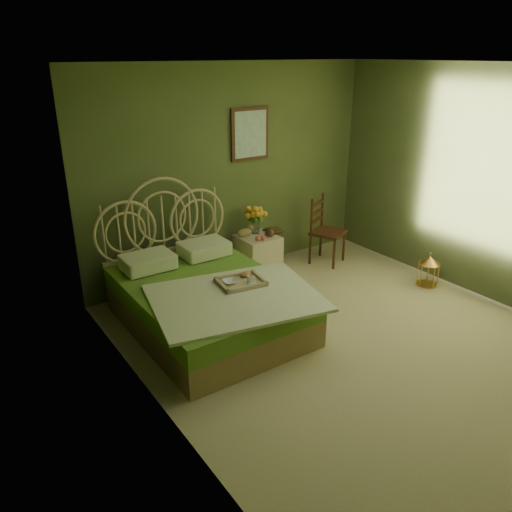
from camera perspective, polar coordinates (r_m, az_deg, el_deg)
floor at (r=5.16m, az=11.11°, el=-9.61°), size 4.50×4.50×0.00m
ceiling at (r=4.40m, az=13.75°, el=20.53°), size 4.50×4.50×0.00m
wall_back at (r=6.31m, az=-2.73°, el=9.54°), size 4.00×0.00×4.00m
wall_left at (r=3.51m, az=-10.96°, el=-1.46°), size 0.00×4.50×4.50m
wall_right at (r=6.19m, az=25.35°, el=7.17°), size 0.00×4.50×4.50m
wall_art at (r=6.33m, az=-0.69°, el=13.76°), size 0.54×0.04×0.64m
bed at (r=5.25m, az=-5.77°, el=-4.84°), size 1.78×2.24×1.39m
nightstand at (r=6.41m, az=0.16°, el=0.84°), size 0.47×0.48×0.95m
chair at (r=6.83m, az=7.84°, el=3.46°), size 0.54×0.54×0.92m
birdcage at (r=6.51m, az=19.08°, el=-1.61°), size 0.25×0.25×0.38m
book_lower at (r=6.44m, az=1.40°, el=2.72°), size 0.20×0.25×0.02m
book_upper at (r=6.43m, az=1.41°, el=2.89°), size 0.22×0.27×0.02m
cereal_bowl at (r=5.01m, az=-3.02°, el=-2.96°), size 0.17×0.17×0.04m
coffee_cup at (r=5.01m, az=-0.61°, el=-2.71°), size 0.10×0.10×0.07m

